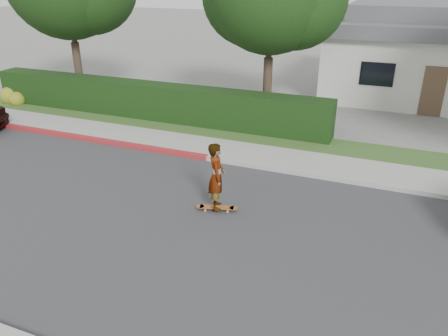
{
  "coord_description": "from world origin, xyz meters",
  "views": [
    {
      "loc": [
        6.41,
        -7.86,
        5.64
      ],
      "look_at": [
        2.57,
        1.66,
        1.0
      ],
      "focal_mm": 35.0,
      "sensor_mm": 36.0,
      "label": 1
    }
  ],
  "objects": [
    {
      "name": "curb_far",
      "position": [
        0.0,
        4.1,
        0.07
      ],
      "size": [
        60.0,
        0.2,
        0.15
      ],
      "primitive_type": "cube",
      "color": "#9E9E99",
      "rests_on": "ground"
    },
    {
      "name": "planting_strip",
      "position": [
        0.0,
        6.6,
        0.05
      ],
      "size": [
        60.0,
        1.6,
        0.1
      ],
      "primitive_type": "cube",
      "color": "#2D4C1E",
      "rests_on": "ground"
    },
    {
      "name": "skateboarder",
      "position": [
        2.57,
        1.16,
        0.99
      ],
      "size": [
        0.65,
        0.76,
        1.75
      ],
      "primitive_type": "imported",
      "rotation": [
        0.0,
        0.0,
        2.01
      ],
      "color": "white",
      "rests_on": "skateboard"
    },
    {
      "name": "skateboard",
      "position": [
        2.57,
        1.16,
        0.09
      ],
      "size": [
        1.1,
        0.51,
        0.1
      ],
      "rotation": [
        0.0,
        0.0,
        0.28
      ],
      "color": "#EA9340",
      "rests_on": "ground"
    },
    {
      "name": "curb_red_section",
      "position": [
        -5.0,
        4.1,
        0.08
      ],
      "size": [
        12.0,
        0.21,
        0.15
      ],
      "primitive_type": "cube",
      "color": "maroon",
      "rests_on": "ground"
    },
    {
      "name": "road",
      "position": [
        0.0,
        0.0,
        0.01
      ],
      "size": [
        60.0,
        8.0,
        0.01
      ],
      "primitive_type": "cube",
      "color": "#2D2D30",
      "rests_on": "ground"
    },
    {
      "name": "hedge",
      "position": [
        -3.0,
        7.2,
        0.75
      ],
      "size": [
        15.0,
        1.0,
        1.5
      ],
      "primitive_type": "cube",
      "color": "black",
      "rests_on": "ground"
    },
    {
      "name": "house",
      "position": [
        8.0,
        16.0,
        2.1
      ],
      "size": [
        10.6,
        8.6,
        4.3
      ],
      "color": "beige",
      "rests_on": "ground"
    },
    {
      "name": "sidewalk_far",
      "position": [
        0.0,
        5.0,
        0.06
      ],
      "size": [
        60.0,
        1.6,
        0.12
      ],
      "primitive_type": "cube",
      "color": "gray",
      "rests_on": "ground"
    },
    {
      "name": "flowering_shrub",
      "position": [
        -10.01,
        6.74,
        0.33
      ],
      "size": [
        1.4,
        1.0,
        0.9
      ],
      "color": "#2D4C19",
      "rests_on": "ground"
    },
    {
      "name": "ground",
      "position": [
        0.0,
        0.0,
        0.0
      ],
      "size": [
        120.0,
        120.0,
        0.0
      ],
      "primitive_type": "plane",
      "color": "slate",
      "rests_on": "ground"
    }
  ]
}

